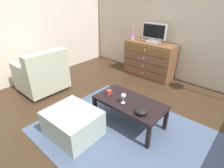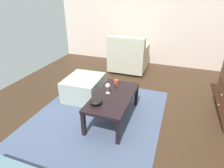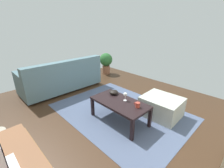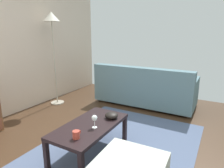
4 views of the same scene
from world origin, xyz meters
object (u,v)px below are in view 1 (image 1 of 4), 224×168
Objects in this scene: dresser at (149,59)px; lava_lamp at (133,33)px; ottoman at (73,123)px; tv at (154,33)px; mug at (109,93)px; bowl_decorative at (141,111)px; armchair at (42,75)px; wine_glass at (123,96)px; coffee_table at (129,104)px.

dresser is 0.73m from lava_lamp.
tv is at bearing 95.90° from ottoman.
ottoman is (0.26, -2.51, -0.83)m from tv.
mug is 0.63m from bowl_decorative.
armchair is (-2.22, -0.17, -0.09)m from bowl_decorative.
lava_lamp is 2.06m from mug.
mug is at bearing 174.38° from wine_glass.
ottoman is (0.78, -2.44, -0.76)m from lava_lamp.
wine_glass is 0.91× the size of bowl_decorative.
dresser is at bearing 110.44° from wine_glass.
tv is (0.04, 0.02, 0.62)m from dresser.
tv is 3.59× the size of wine_glass.
wine_glass reaches higher than coffee_table.
dresser is at bearing 112.52° from coffee_table.
dresser is 1.12× the size of coffee_table.
tv reaches higher than mug.
wine_glass is at bearing -57.15° from lava_lamp.
tv is at bearing 117.03° from bowl_decorative.
lava_lamp is at bearing -172.62° from tv.
ottoman is at bearing -72.25° from lava_lamp.
lava_lamp reaches higher than armchair.
ottoman is (-0.73, -0.57, -0.25)m from bowl_decorative.
armchair is at bearing -175.65° from bowl_decorative.
dresser is 1.66× the size of ottoman.
mug reaches higher than bowl_decorative.
tv is 2.06m from wine_glass.
dresser is 2.51m from ottoman.
bowl_decorative is at bearing -62.97° from tv.
wine_glass is (-0.04, -0.10, 0.16)m from coffee_table.
ottoman is (-0.10, -0.64, -0.25)m from mug.
tv is 2.53m from armchair.
lava_lamp is (-0.48, -0.04, 0.55)m from dresser.
ottoman is at bearing -121.38° from coffee_table.
armchair is at bearing -109.40° from lava_lamp.
lava_lamp is 2.45m from bowl_decorative.
tv is at bearing 7.38° from lava_lamp.
mug reaches higher than coffee_table.
tv is at bearing 111.15° from coffee_table.
bowl_decorative is at bearing -25.52° from coffee_table.
armchair is 1.23× the size of ottoman.
lava_lamp is 2.24m from armchair.
lava_lamp is at bearing 107.75° from ottoman.
armchair is at bearing -119.97° from dresser.
mug is (0.40, -1.84, 0.04)m from dresser.
wine_glass reaches higher than mug.
bowl_decorative is at bearing -7.26° from wine_glass.
wine_glass is at bearing -70.87° from tv.
mug reaches higher than ottoman.
dresser is at bearing 118.25° from bowl_decorative.
armchair is (-1.93, -0.31, -0.00)m from coffee_table.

